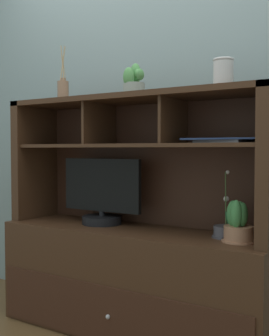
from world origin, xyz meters
TOP-DOWN VIEW (x-y plane):
  - floor_plane at (0.00, 0.00)m, footprint 6.00×6.00m
  - back_wall at (0.00, 0.27)m, footprint 6.00×0.02m
  - media_console at (0.00, 0.00)m, footprint 1.58×0.52m
  - tv_monitor at (-0.24, 0.01)m, footprint 0.53×0.23m
  - potted_orchid at (0.53, 0.02)m, footprint 0.14×0.14m
  - potted_fern at (0.61, -0.04)m, footprint 0.16×0.16m
  - magazine_stack_left at (0.51, 0.03)m, footprint 0.41×0.26m
  - diffuser_bottle at (-0.51, -0.01)m, footprint 0.07×0.07m
  - potted_succulent at (0.00, -0.01)m, footprint 0.14×0.14m
  - ceramic_vase at (0.51, 0.01)m, footprint 0.10×0.10m

SIDE VIEW (x-z plane):
  - floor_plane at x=0.00m, z-range -0.02..0.00m
  - media_console at x=0.00m, z-range -0.26..1.08m
  - potted_orchid at x=0.53m, z-range 0.46..0.80m
  - potted_fern at x=0.61m, z-range 0.57..0.78m
  - tv_monitor at x=-0.24m, z-range 0.56..0.95m
  - magazine_stack_left at x=0.51m, z-range 1.07..1.10m
  - back_wall at x=0.00m, z-range 0.00..2.80m
  - diffuser_bottle at x=-0.51m, z-range 1.23..1.57m
  - potted_succulent at x=0.00m, z-range 1.31..1.50m
  - ceramic_vase at x=0.51m, z-range 1.34..1.49m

